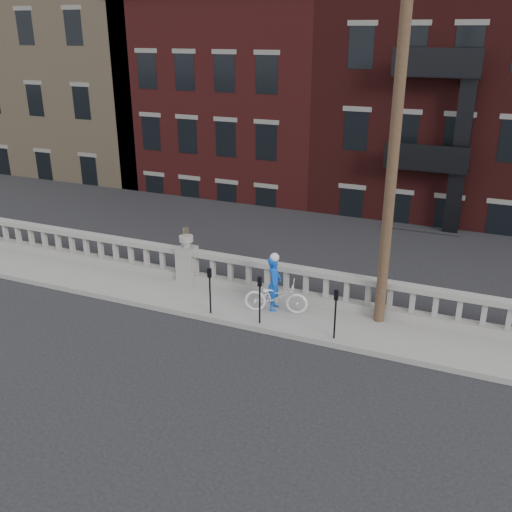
{
  "coord_description": "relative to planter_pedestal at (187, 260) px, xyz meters",
  "views": [
    {
      "loc": [
        8.59,
        -10.53,
        7.55
      ],
      "look_at": [
        2.69,
        3.2,
        1.64
      ],
      "focal_mm": 40.0,
      "sensor_mm": 36.0,
      "label": 1
    }
  ],
  "objects": [
    {
      "name": "balustrade",
      "position": [
        0.0,
        0.0,
        -0.19
      ],
      "size": [
        28.0,
        0.34,
        1.03
      ],
      "color": "gray",
      "rests_on": "sidewalk"
    },
    {
      "name": "planter_pedestal",
      "position": [
        0.0,
        0.0,
        0.0
      ],
      "size": [
        0.55,
        0.55,
        1.76
      ],
      "color": "gray",
      "rests_on": "sidewalk"
    },
    {
      "name": "utility_pole",
      "position": [
        6.2,
        -0.35,
        4.41
      ],
      "size": [
        1.6,
        0.28,
        10.0
      ],
      "color": "#422D1E",
      "rests_on": "sidewalk"
    },
    {
      "name": "lower_level",
      "position": [
        0.56,
        19.09,
        1.8
      ],
      "size": [
        80.0,
        44.0,
        20.8
      ],
      "color": "#605E59",
      "rests_on": "ground"
    },
    {
      "name": "bicycle",
      "position": [
        3.41,
        -1.0,
        -0.21
      ],
      "size": [
        1.88,
        1.04,
        0.94
      ],
      "primitive_type": "imported",
      "rotation": [
        0.0,
        0.0,
        1.82
      ],
      "color": "silver",
      "rests_on": "sidewalk"
    },
    {
      "name": "ground",
      "position": [
        0.0,
        -3.95,
        -0.83
      ],
      "size": [
        120.0,
        120.0,
        0.0
      ],
      "primitive_type": "plane",
      "color": "black",
      "rests_on": "ground"
    },
    {
      "name": "parking_meter_c",
      "position": [
        5.34,
        -1.8,
        0.17
      ],
      "size": [
        0.1,
        0.09,
        1.36
      ],
      "color": "black",
      "rests_on": "sidewalk"
    },
    {
      "name": "sidewalk",
      "position": [
        0.0,
        -0.95,
        -0.76
      ],
      "size": [
        32.0,
        2.2,
        0.15
      ],
      "primitive_type": "cube",
      "color": "gray",
      "rests_on": "ground"
    },
    {
      "name": "cyclist",
      "position": [
        3.3,
        -0.85,
        0.12
      ],
      "size": [
        0.48,
        0.64,
        1.6
      ],
      "primitive_type": "imported",
      "rotation": [
        0.0,
        0.0,
        1.75
      ],
      "color": "blue",
      "rests_on": "sidewalk"
    },
    {
      "name": "parking_meter_b",
      "position": [
        3.25,
        -1.8,
        0.17
      ],
      "size": [
        0.1,
        0.09,
        1.36
      ],
      "color": "black",
      "rests_on": "sidewalk"
    },
    {
      "name": "parking_meter_a",
      "position": [
        1.75,
        -1.8,
        0.17
      ],
      "size": [
        0.1,
        0.09,
        1.36
      ],
      "color": "black",
      "rests_on": "sidewalk"
    }
  ]
}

